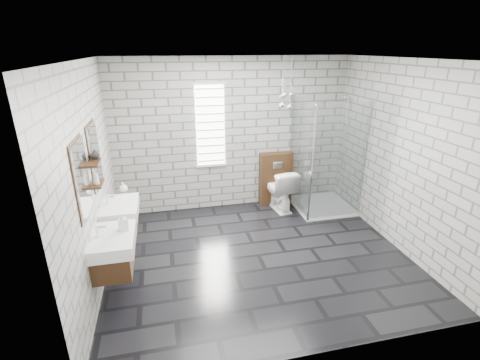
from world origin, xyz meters
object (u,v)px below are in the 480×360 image
object	(u,v)px
vanity_right	(117,210)
cistern_panel	(275,178)
toilet	(279,189)
shower_enclosure	(321,185)
vanity_left	(110,242)

from	to	relation	value
vanity_right	cistern_panel	world-z (taller)	vanity_right
vanity_right	toilet	size ratio (longest dim) A/B	2.02
cistern_panel	shower_enclosure	world-z (taller)	shower_enclosure
vanity_left	cistern_panel	size ratio (longest dim) A/B	1.57
vanity_right	shower_enclosure	world-z (taller)	shower_enclosure
vanity_right	toilet	world-z (taller)	vanity_right
toilet	vanity_left	bearing A→B (deg)	28.49
shower_enclosure	vanity_left	bearing A→B (deg)	-153.99
vanity_right	toilet	xyz separation A→B (m)	(2.71, 1.08, -0.37)
vanity_left	toilet	world-z (taller)	vanity_left
vanity_left	toilet	size ratio (longest dim) A/B	2.02
vanity_left	cistern_panel	distance (m)	3.49
cistern_panel	shower_enclosure	xyz separation A→B (m)	(0.70, -0.52, 0.00)
shower_enclosure	toilet	distance (m)	0.76
vanity_right	vanity_left	bearing A→B (deg)	-90.00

